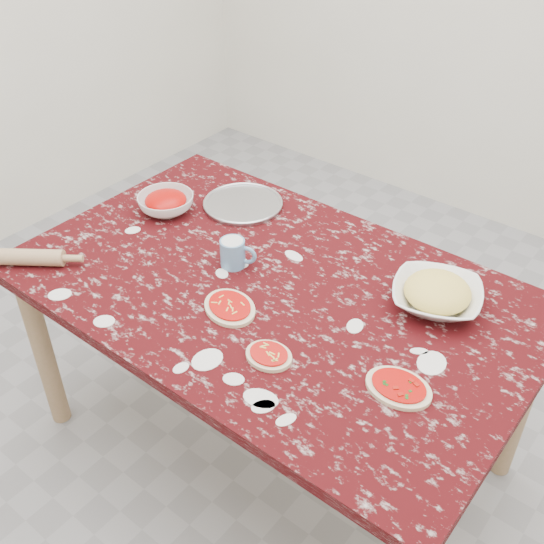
{
  "coord_description": "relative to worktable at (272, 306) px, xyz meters",
  "views": [
    {
      "loc": [
        0.98,
        -1.23,
        1.98
      ],
      "look_at": [
        0.0,
        0.0,
        0.8
      ],
      "focal_mm": 42.72,
      "sensor_mm": 36.0,
      "label": 1
    }
  ],
  "objects": [
    {
      "name": "ground",
      "position": [
        0.0,
        0.0,
        -0.67
      ],
      "size": [
        4.0,
        4.0,
        0.0
      ],
      "primitive_type": "plane",
      "color": "gray"
    },
    {
      "name": "worktable",
      "position": [
        0.0,
        0.0,
        0.0
      ],
      "size": [
        1.6,
        1.0,
        0.75
      ],
      "color": "#340709",
      "rests_on": "ground"
    },
    {
      "name": "pizza_tray",
      "position": [
        -0.38,
        0.3,
        0.09
      ],
      "size": [
        0.38,
        0.38,
        0.01
      ],
      "primitive_type": "cylinder",
      "rotation": [
        0.0,
        0.0,
        -0.42
      ],
      "color": "#B2B2B7",
      "rests_on": "worktable"
    },
    {
      "name": "sauce_bowl",
      "position": [
        -0.57,
        0.1,
        0.11
      ],
      "size": [
        0.26,
        0.26,
        0.06
      ],
      "primitive_type": "imported",
      "rotation": [
        0.0,
        0.0,
        -0.37
      ],
      "color": "white",
      "rests_on": "worktable"
    },
    {
      "name": "cheese_bowl",
      "position": [
        0.44,
        0.23,
        0.11
      ],
      "size": [
        0.34,
        0.34,
        0.06
      ],
      "primitive_type": "imported",
      "rotation": [
        0.0,
        0.0,
        0.37
      ],
      "color": "white",
      "rests_on": "worktable"
    },
    {
      "name": "flour_mug",
      "position": [
        -0.16,
        0.01,
        0.13
      ],
      "size": [
        0.12,
        0.08,
        0.09
      ],
      "color": "#6090BB",
      "rests_on": "worktable"
    },
    {
      "name": "pizza_left",
      "position": [
        -0.02,
        -0.17,
        0.09
      ],
      "size": [
        0.21,
        0.19,
        0.02
      ],
      "color": "beige",
      "rests_on": "worktable"
    },
    {
      "name": "pizza_mid",
      "position": [
        0.19,
        -0.25,
        0.09
      ],
      "size": [
        0.14,
        0.12,
        0.02
      ],
      "color": "beige",
      "rests_on": "worktable"
    },
    {
      "name": "pizza_right",
      "position": [
        0.52,
        -0.14,
        0.09
      ],
      "size": [
        0.18,
        0.14,
        0.02
      ],
      "color": "beige",
      "rests_on": "worktable"
    },
    {
      "name": "rolling_pin",
      "position": [
        -0.69,
        -0.41,
        0.11
      ],
      "size": [
        0.25,
        0.2,
        0.05
      ],
      "primitive_type": "cylinder",
      "rotation": [
        0.0,
        1.57,
        0.63
      ],
      "color": "tan",
      "rests_on": "worktable"
    }
  ]
}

